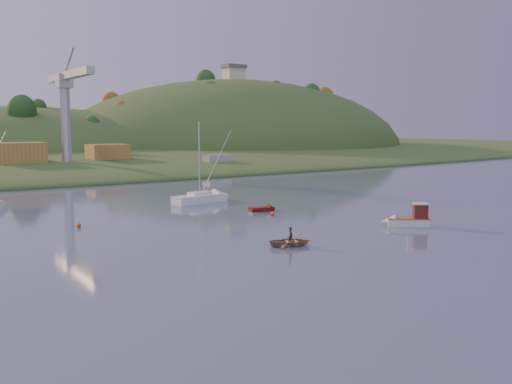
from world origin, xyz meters
TOP-DOWN VIEW (x-y plane):
  - shore_slope at (0.00, 165.00)m, footprint 640.00×150.00m
  - hill_center at (10.00, 210.00)m, footprint 140.00×120.00m
  - hill_right at (95.00, 195.00)m, footprint 150.00×130.00m
  - hilltop_house at (95.00, 195.00)m, footprint 9.00×7.00m
  - hillside_trees at (0.00, 185.00)m, footprint 280.00×50.00m
  - wharf at (5.00, 122.00)m, footprint 42.00×16.00m
  - shed_west at (-8.00, 123.00)m, footprint 11.00×8.00m
  - shed_east at (13.00, 124.00)m, footprint 9.00×7.00m
  - dock_crane at (2.00, 118.39)m, footprint 3.20×28.00m
  - fishing_boat at (11.97, 30.29)m, footprint 5.14×4.63m
  - sailboat_far at (2.71, 59.68)m, footprint 8.55×3.70m
  - canoe at (-4.86, 29.15)m, footprint 4.50×3.85m
  - paddler at (-4.86, 29.15)m, footprint 0.53×0.65m
  - red_tender at (5.95, 47.95)m, footprint 3.84×1.80m
  - work_vessel at (35.00, 108.92)m, footprint 15.50×6.42m
  - buoy_1 at (4.29, 44.31)m, footprint 0.50×0.50m
  - buoy_3 at (-17.77, 49.59)m, footprint 0.50×0.50m

SIDE VIEW (x-z plane):
  - shore_slope at x=0.00m, z-range -3.50..3.50m
  - hill_center at x=10.00m, z-range -18.00..18.00m
  - hill_right at x=95.00m, z-range -30.00..30.00m
  - hillside_trees at x=0.00m, z-range -16.00..16.00m
  - buoy_1 at x=4.29m, z-range 0.00..0.50m
  - buoy_3 at x=-17.77m, z-range 0.00..0.50m
  - red_tender at x=5.95m, z-range -0.37..0.89m
  - canoe at x=-4.86m, z-range 0.00..0.79m
  - sailboat_far at x=2.71m, z-range -4.99..6.48m
  - fishing_boat at x=11.97m, z-range -0.94..2.44m
  - paddler at x=-4.86m, z-range 0.00..1.52m
  - wharf at x=5.00m, z-range 0.00..2.40m
  - work_vessel at x=35.00m, z-range -0.56..3.34m
  - shed_east at x=13.00m, z-range 2.40..6.40m
  - shed_west at x=-8.00m, z-range 2.40..7.20m
  - dock_crane at x=2.00m, z-range 7.02..27.32m
  - hilltop_house at x=95.00m, z-range 30.18..36.63m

